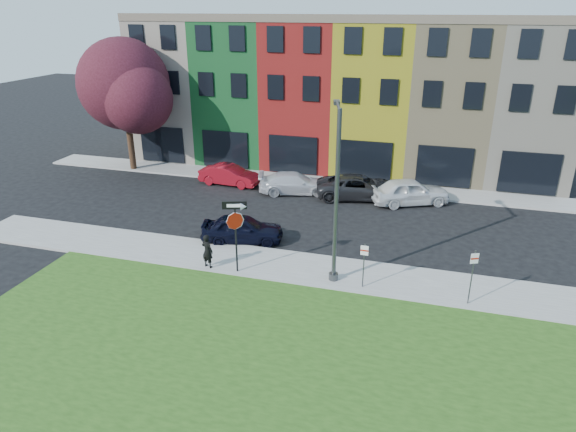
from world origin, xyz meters
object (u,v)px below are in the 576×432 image
(man, at_px, (207,251))
(sedan_near, at_px, (242,229))
(street_lamp, at_px, (336,197))
(stop_sign, at_px, (235,223))

(man, xyz_separation_m, sedan_near, (0.43, 3.20, -0.22))
(sedan_near, relative_size, street_lamp, 0.59)
(stop_sign, bearing_deg, sedan_near, 88.17)
(sedan_near, bearing_deg, stop_sign, -176.62)
(stop_sign, distance_m, man, 2.09)
(sedan_near, bearing_deg, man, 158.92)
(man, relative_size, sedan_near, 0.37)
(stop_sign, height_order, sedan_near, stop_sign)
(man, bearing_deg, street_lamp, -157.33)
(stop_sign, xyz_separation_m, sedan_near, (-0.97, 3.21, -1.77))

